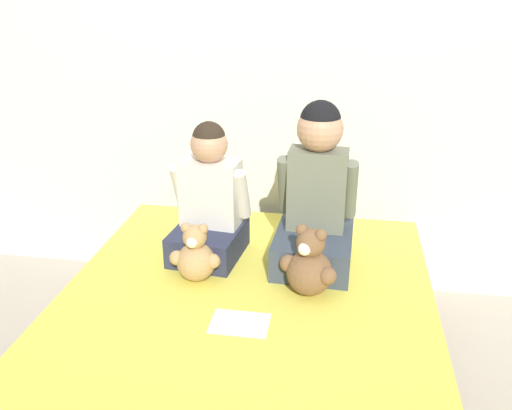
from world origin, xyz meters
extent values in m
plane|color=#B2A899|center=(0.00, 0.00, 0.00)|extent=(14.00, 14.00, 0.00)
cube|color=silver|center=(0.00, 1.05, 1.25)|extent=(8.00, 0.06, 2.50)
cube|color=brown|center=(0.00, 0.00, 0.10)|extent=(1.47, 1.89, 0.20)
cube|color=silver|center=(0.00, 0.00, 0.30)|extent=(1.44, 1.86, 0.21)
cube|color=#E5D64C|center=(0.00, 0.00, 0.42)|extent=(1.46, 1.88, 0.03)
cube|color=#282D47|center=(-0.22, 0.43, 0.50)|extent=(0.32, 0.37, 0.13)
cube|color=silver|center=(-0.22, 0.48, 0.72)|extent=(0.27, 0.17, 0.29)
sphere|color=tan|center=(-0.22, 0.48, 0.94)|extent=(0.16, 0.16, 0.16)
sphere|color=#2D2319|center=(-0.22, 0.48, 0.97)|extent=(0.14, 0.14, 0.14)
cylinder|color=silver|center=(-0.36, 0.49, 0.73)|extent=(0.07, 0.14, 0.24)
cylinder|color=silver|center=(-0.07, 0.46, 0.73)|extent=(0.07, 0.14, 0.24)
cube|color=#384251|center=(0.24, 0.43, 0.51)|extent=(0.34, 0.41, 0.15)
cube|color=slate|center=(0.24, 0.49, 0.76)|extent=(0.25, 0.14, 0.35)
sphere|color=tan|center=(0.24, 0.49, 1.02)|extent=(0.19, 0.19, 0.19)
sphere|color=black|center=(0.24, 0.49, 1.05)|extent=(0.17, 0.17, 0.17)
cylinder|color=slate|center=(0.11, 0.49, 0.77)|extent=(0.06, 0.15, 0.28)
cylinder|color=slate|center=(0.38, 0.48, 0.77)|extent=(0.06, 0.15, 0.28)
sphere|color=tan|center=(-0.22, 0.22, 0.52)|extent=(0.16, 0.16, 0.16)
sphere|color=tan|center=(-0.22, 0.22, 0.63)|extent=(0.10, 0.10, 0.10)
sphere|color=white|center=(-0.22, 0.18, 0.63)|extent=(0.04, 0.04, 0.04)
sphere|color=tan|center=(-0.26, 0.22, 0.67)|extent=(0.04, 0.04, 0.04)
sphere|color=tan|center=(-0.19, 0.22, 0.67)|extent=(0.04, 0.04, 0.04)
sphere|color=tan|center=(-0.30, 0.21, 0.54)|extent=(0.06, 0.06, 0.06)
sphere|color=tan|center=(-0.15, 0.20, 0.54)|extent=(0.06, 0.06, 0.06)
sphere|color=brown|center=(0.24, 0.19, 0.53)|extent=(0.18, 0.18, 0.18)
sphere|color=brown|center=(0.24, 0.19, 0.66)|extent=(0.11, 0.11, 0.11)
sphere|color=white|center=(0.22, 0.15, 0.65)|extent=(0.05, 0.05, 0.05)
sphere|color=brown|center=(0.20, 0.21, 0.70)|extent=(0.05, 0.05, 0.05)
sphere|color=brown|center=(0.28, 0.17, 0.70)|extent=(0.05, 0.05, 0.05)
sphere|color=brown|center=(0.16, 0.21, 0.55)|extent=(0.07, 0.07, 0.07)
sphere|color=brown|center=(0.31, 0.14, 0.55)|extent=(0.07, 0.07, 0.07)
cube|color=white|center=(0.01, -0.06, 0.44)|extent=(0.21, 0.15, 0.00)
camera|label=1|loc=(0.33, -1.65, 1.59)|focal=38.00mm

